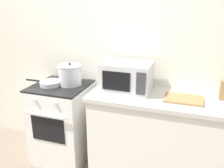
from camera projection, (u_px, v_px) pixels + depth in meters
back_wall at (126, 53)px, 2.72m from camera, size 4.40×0.10×2.50m
lower_cabinet_right at (171, 141)px, 2.49m from camera, size 1.64×0.56×0.88m
countertop_right at (175, 100)px, 2.34m from camera, size 1.70×0.60×0.04m
stove at (63, 122)px, 2.84m from camera, size 0.60×0.64×0.92m
stock_pot at (70, 75)px, 2.67m from camera, size 0.34×0.26×0.25m
frying_pan at (50, 83)px, 2.68m from camera, size 0.43×0.23×0.05m
microwave at (127, 77)px, 2.49m from camera, size 0.50×0.37×0.30m
cutting_board at (183, 99)px, 2.28m from camera, size 0.36×0.26×0.02m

